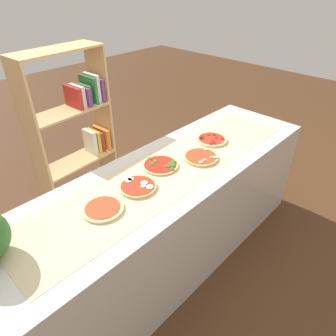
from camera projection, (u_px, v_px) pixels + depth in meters
ground_plane at (168, 256)px, 2.57m from camera, size 12.00×12.00×0.00m
counter at (168, 218)px, 2.33m from camera, size 2.62×0.75×0.88m
parchment_paper at (168, 170)px, 2.09m from camera, size 2.23×0.53×0.00m
pizza_plain_0 at (103, 208)px, 1.74m from camera, size 0.24×0.24×0.02m
pizza_mozzarella_1 at (138, 187)px, 1.91m from camera, size 0.24×0.24×0.03m
pizza_spinach_2 at (160, 165)px, 2.12m from camera, size 0.25×0.26×0.02m
pizza_mushroom_3 at (201, 157)px, 2.21m from camera, size 0.25×0.25×0.03m
pizza_pepperoni_4 at (211, 139)px, 2.44m from camera, size 0.25×0.25×0.02m
bookshelf at (82, 136)px, 2.82m from camera, size 0.76×0.33×1.53m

